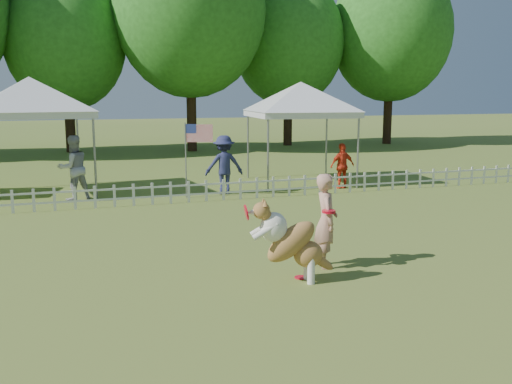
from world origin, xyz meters
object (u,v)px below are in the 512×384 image
frisbee_on_turf (301,277)px  canopy_tent_right (300,134)px  spectator_a (73,168)px  dog (292,242)px  spectator_c (342,166)px  flag_pole (186,161)px  handler (326,221)px  canopy_tent_left (33,138)px  spectator_b (224,165)px

frisbee_on_turf → canopy_tent_right: bearing=66.8°
frisbee_on_turf → spectator_a: bearing=111.2°
dog → spectator_c: spectator_c is taller
canopy_tent_right → flag_pole: bearing=-154.1°
handler → flag_pole: 7.38m
dog → spectator_c: 9.41m
spectator_c → canopy_tent_right: bearing=-65.0°
spectator_a → canopy_tent_right: bearing=164.3°
canopy_tent_left → spectator_b: size_ratio=1.93×
handler → canopy_tent_left: 10.72m
flag_pole → dog: bearing=-72.9°
dog → canopy_tent_left: canopy_tent_left is taller
flag_pole → spectator_b: (1.22, 0.29, -0.21)m
handler → canopy_tent_left: bearing=44.7°
frisbee_on_turf → canopy_tent_right: size_ratio=0.06×
flag_pole → spectator_a: bearing=-176.3°
canopy_tent_right → handler: bearing=-104.4°
frisbee_on_turf → spectator_b: spectator_b is taller
canopy_tent_left → spectator_b: 5.71m
dog → spectator_b: spectator_b is taller
handler → frisbee_on_turf: (-0.66, -0.44, -0.81)m
canopy_tent_right → canopy_tent_left: bearing=-178.0°
frisbee_on_turf → canopy_tent_left: bearing=113.9°
spectator_c → handler: bearing=56.0°
dog → spectator_b: 8.30m
handler → frisbee_on_turf: bearing=140.6°
canopy_tent_left → canopy_tent_right: (8.33, -0.60, -0.05)m
handler → spectator_b: bearing=14.1°
spectator_c → spectator_a: bearing=-9.5°
dog → flag_pole: bearing=99.4°
canopy_tent_left → flag_pole: (4.14, -2.11, -0.61)m
spectator_b → spectator_c: (3.81, -0.25, -0.16)m
canopy_tent_left → spectator_a: canopy_tent_left is taller
frisbee_on_turf → canopy_tent_right: canopy_tent_right is taller
frisbee_on_turf → canopy_tent_right: 10.21m
canopy_tent_right → flag_pole: (-4.20, -1.51, -0.56)m
canopy_tent_left → flag_pole: canopy_tent_left is taller
canopy_tent_right → spectator_a: bearing=-167.7°
canopy_tent_left → handler: bearing=-68.7°
handler → spectator_a: (-3.95, 8.05, 0.10)m
handler → spectator_c: handler is taller
dog → spectator_b: bearing=91.0°
dog → canopy_tent_right: bearing=75.4°
dog → spectator_c: bearing=67.1°
frisbee_on_turf → canopy_tent_left: (-4.37, 9.87, 1.68)m
frisbee_on_turf → spectator_a: size_ratio=0.11×
spectator_c → frisbee_on_turf: bearing=53.8°
frisbee_on_turf → spectator_b: size_ratio=0.12×
handler → flag_pole: (-0.88, 7.32, 0.26)m
dog → flag_pole: (-0.01, 7.92, 0.41)m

